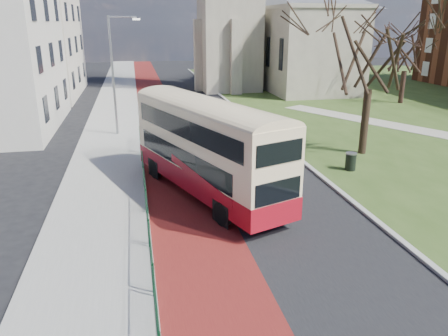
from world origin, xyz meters
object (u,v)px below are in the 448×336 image
object	(u,v)px
streetlamp	(115,70)
litter_bin	(351,161)
winter_tree_near	(374,35)
winter_tree_far	(408,45)
bus	(206,144)

from	to	relation	value
streetlamp	litter_bin	distance (m)	16.83
litter_bin	winter_tree_near	bearing A→B (deg)	51.96
winter_tree_far	litter_bin	size ratio (longest dim) A/B	8.26
winter_tree_far	streetlamp	bearing A→B (deg)	-164.26
winter_tree_near	bus	bearing A→B (deg)	-155.59
bus	winter_tree_near	world-z (taller)	winter_tree_near
winter_tree_near	winter_tree_far	world-z (taller)	winter_tree_near
winter_tree_far	winter_tree_near	bearing A→B (deg)	-129.04
litter_bin	winter_tree_far	bearing A→B (deg)	51.11
bus	winter_tree_far	bearing A→B (deg)	20.78
streetlamp	winter_tree_near	size ratio (longest dim) A/B	0.80
winter_tree_near	winter_tree_far	bearing A→B (deg)	50.96
streetlamp	winter_tree_near	xyz separation A→B (m)	(14.69, -7.70, 2.39)
winter_tree_far	litter_bin	xyz separation A→B (m)	(-14.69, -18.21, -5.07)
bus	litter_bin	distance (m)	8.64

